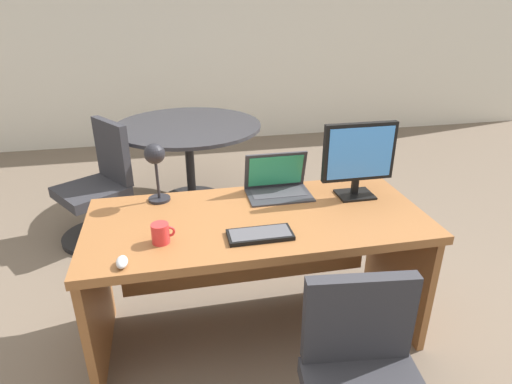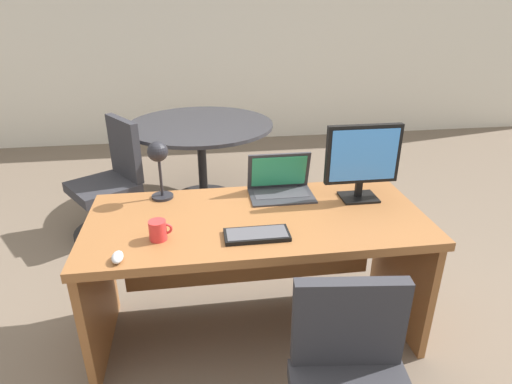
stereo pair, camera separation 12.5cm
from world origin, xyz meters
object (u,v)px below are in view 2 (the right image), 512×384
(keyboard, at_px, (257,235))
(coffee_mug, at_px, (158,230))
(mouse, at_px, (117,257))
(meeting_chair_near, at_px, (111,190))
(desk_lamp, at_px, (158,159))
(desk, at_px, (256,245))
(monitor, at_px, (363,158))
(laptop, at_px, (280,181))
(meeting_table, at_px, (201,143))

(keyboard, relative_size, coffee_mug, 2.83)
(mouse, bearing_deg, keyboard, 10.77)
(keyboard, height_order, meeting_chair_near, meeting_chair_near)
(desk_lamp, xyz_separation_m, coffee_mug, (0.01, -0.44, -0.19))
(desk, xyz_separation_m, monitor, (0.59, 0.09, 0.44))
(desk, xyz_separation_m, keyboard, (-0.03, -0.25, 0.21))
(desk_lamp, bearing_deg, desk, -25.04)
(monitor, height_order, keyboard, monitor)
(laptop, relative_size, mouse, 4.09)
(mouse, xyz_separation_m, desk_lamp, (0.15, 0.59, 0.22))
(desk_lamp, height_order, coffee_mug, desk_lamp)
(desk, distance_m, meeting_chair_near, 1.62)
(desk, bearing_deg, mouse, -150.61)
(keyboard, relative_size, mouse, 3.51)
(monitor, height_order, coffee_mug, monitor)
(laptop, distance_m, meeting_chair_near, 1.62)
(desk, xyz_separation_m, meeting_table, (-0.25, 1.77, 0.02))
(desk, bearing_deg, monitor, 8.52)
(desk_lamp, bearing_deg, keyboard, -45.97)
(desk, bearing_deg, desk_lamp, 154.96)
(monitor, relative_size, keyboard, 1.38)
(keyboard, relative_size, meeting_chair_near, 0.33)
(monitor, xyz_separation_m, meeting_chair_near, (-1.58, 1.19, -0.62))
(laptop, distance_m, coffee_mug, 0.79)
(laptop, distance_m, mouse, 1.01)
(mouse, height_order, meeting_chair_near, meeting_chair_near)
(mouse, height_order, desk_lamp, desk_lamp)
(monitor, distance_m, mouse, 1.34)
(desk_lamp, xyz_separation_m, meeting_table, (0.25, 1.54, -0.42))
(meeting_chair_near, bearing_deg, keyboard, -58.00)
(meeting_table, height_order, meeting_chair_near, meeting_chair_near)
(desk_lamp, bearing_deg, laptop, -0.25)
(laptop, xyz_separation_m, coffee_mug, (-0.66, -0.43, -0.02))
(keyboard, bearing_deg, coffee_mug, 174.73)
(mouse, bearing_deg, monitor, 20.08)
(laptop, bearing_deg, desk, -127.03)
(desk, relative_size, keyboard, 5.65)
(monitor, height_order, meeting_table, monitor)
(monitor, distance_m, coffee_mug, 1.13)
(laptop, bearing_deg, keyboard, -113.11)
(desk, xyz_separation_m, meeting_chair_near, (-0.98, 1.28, -0.18))
(laptop, height_order, mouse, laptop)
(laptop, xyz_separation_m, mouse, (-0.82, -0.59, -0.05))
(desk, height_order, meeting_table, meeting_table)
(monitor, distance_m, laptop, 0.48)
(desk, height_order, meeting_chair_near, meeting_chair_near)
(meeting_table, xyz_separation_m, meeting_chair_near, (-0.74, -0.49, -0.20))
(desk_lamp, relative_size, coffee_mug, 3.12)
(desk, distance_m, monitor, 0.74)
(meeting_table, bearing_deg, desk, -82.08)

